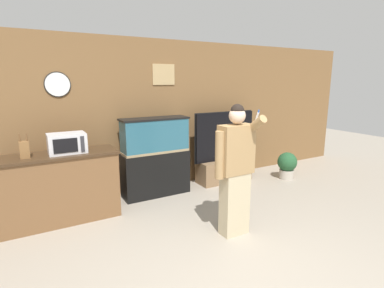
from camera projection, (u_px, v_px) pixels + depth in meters
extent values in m
cube|color=brown|center=(137.00, 117.00, 5.08)|extent=(10.00, 0.06, 2.60)
cube|color=tan|center=(164.00, 74.00, 5.15)|extent=(0.41, 0.02, 0.35)
cylinder|color=white|center=(58.00, 84.00, 4.36)|extent=(0.34, 0.03, 0.34)
cylinder|color=black|center=(58.00, 84.00, 4.36)|extent=(0.37, 0.01, 0.37)
cube|color=brown|center=(59.00, 189.00, 4.08)|extent=(1.52, 0.52, 0.92)
cube|color=#3D2A19|center=(56.00, 155.00, 3.98)|extent=(1.56, 0.56, 0.03)
cube|color=silver|center=(67.00, 143.00, 4.01)|extent=(0.48, 0.33, 0.27)
cube|color=black|center=(66.00, 146.00, 3.85)|extent=(0.30, 0.01, 0.19)
cube|color=#2D2D33|center=(83.00, 144.00, 3.96)|extent=(0.05, 0.01, 0.21)
cube|color=brown|center=(25.00, 150.00, 3.74)|extent=(0.11, 0.10, 0.22)
cylinder|color=brown|center=(19.00, 138.00, 3.69)|extent=(0.02, 0.02, 0.10)
cylinder|color=brown|center=(27.00, 138.00, 3.73)|extent=(0.02, 0.02, 0.07)
cylinder|color=brown|center=(20.00, 138.00, 3.73)|extent=(0.02, 0.02, 0.08)
cylinder|color=brown|center=(27.00, 137.00, 3.77)|extent=(0.02, 0.02, 0.09)
cube|color=black|center=(156.00, 174.00, 5.05)|extent=(1.13, 0.37, 0.74)
cube|color=#937F5B|center=(155.00, 151.00, 4.97)|extent=(1.09, 0.36, 0.04)
cube|color=#285B70|center=(155.00, 135.00, 4.91)|extent=(1.08, 0.35, 0.56)
cube|color=black|center=(154.00, 119.00, 4.85)|extent=(1.13, 0.37, 0.03)
cube|color=brown|center=(224.00, 170.00, 5.78)|extent=(1.07, 0.40, 0.43)
cube|color=black|center=(225.00, 136.00, 5.64)|extent=(1.25, 0.05, 0.90)
cube|color=black|center=(224.00, 136.00, 5.66)|extent=(1.28, 0.01, 0.93)
cube|color=#BCAD89|center=(234.00, 204.00, 3.75)|extent=(0.35, 0.19, 0.80)
cube|color=#A37F51|center=(236.00, 149.00, 3.61)|extent=(0.43, 0.21, 0.60)
sphere|color=beige|center=(237.00, 116.00, 3.52)|extent=(0.20, 0.20, 0.20)
sphere|color=black|center=(237.00, 111.00, 3.51)|extent=(0.16, 0.16, 0.16)
cylinder|color=#A37F51|center=(220.00, 155.00, 3.50)|extent=(0.11, 0.11, 0.57)
cylinder|color=#A37F51|center=(255.00, 125.00, 3.52)|extent=(0.10, 0.31, 0.26)
cylinder|color=white|center=(257.00, 117.00, 3.48)|extent=(0.02, 0.06, 0.11)
cylinder|color=#2856B2|center=(258.00, 112.00, 3.45)|extent=(0.02, 0.03, 0.05)
cylinder|color=#B2A899|center=(286.00, 174.00, 5.94)|extent=(0.28, 0.28, 0.18)
sphere|color=#23512D|center=(287.00, 162.00, 5.88)|extent=(0.38, 0.38, 0.38)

